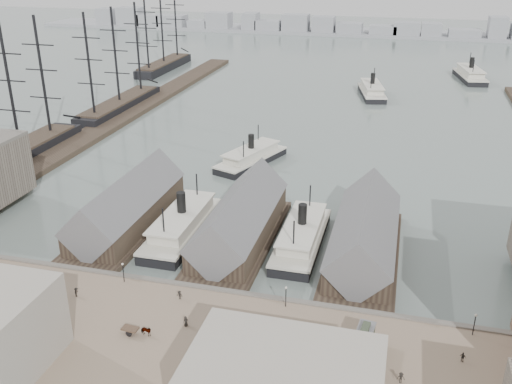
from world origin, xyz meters
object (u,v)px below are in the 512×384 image
(horse_cart_center, at_px, (142,331))
(horse_cart_right, at_px, (292,364))
(ferry_docked_west, at_px, (183,224))
(tram, at_px, (361,348))

(horse_cart_center, height_order, horse_cart_right, horse_cart_center)
(horse_cart_center, bearing_deg, ferry_docked_west, 17.04)
(ferry_docked_west, xyz_separation_m, tram, (41.46, -33.53, 1.26))
(ferry_docked_west, bearing_deg, horse_cart_right, -50.20)
(horse_cart_center, xyz_separation_m, horse_cart_right, (24.20, -1.43, -0.04))
(ferry_docked_west, relative_size, horse_cart_right, 6.44)
(ferry_docked_west, height_order, tram, ferry_docked_west)
(horse_cart_center, bearing_deg, horse_cart_right, -88.30)
(horse_cart_center, bearing_deg, tram, -78.98)
(tram, height_order, horse_cart_right, tram)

